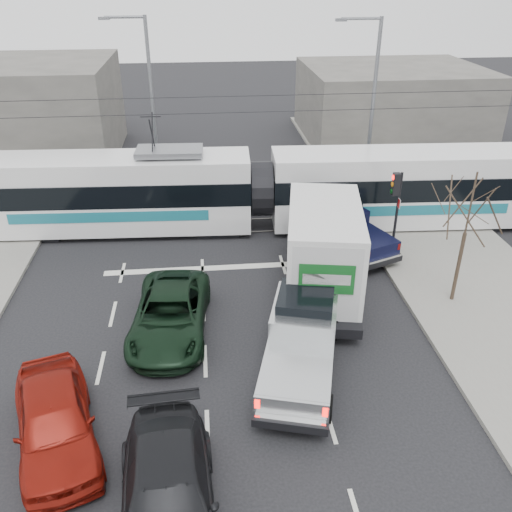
{
  "coord_description": "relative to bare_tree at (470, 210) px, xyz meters",
  "views": [
    {
      "loc": [
        -1.47,
        -13.79,
        11.26
      ],
      "look_at": [
        0.31,
        3.57,
        1.8
      ],
      "focal_mm": 38.0,
      "sensor_mm": 36.0,
      "label": 1
    }
  ],
  "objects": [
    {
      "name": "ground",
      "position": [
        -7.6,
        -2.5,
        -3.79
      ],
      "size": [
        120.0,
        120.0,
        0.0
      ],
      "primitive_type": "plane",
      "color": "black",
      "rests_on": "ground"
    },
    {
      "name": "rails",
      "position": [
        -7.6,
        7.5,
        -3.78
      ],
      "size": [
        60.0,
        1.6,
        0.03
      ],
      "primitive_type": "cube",
      "color": "#33302D",
      "rests_on": "ground"
    },
    {
      "name": "building_left",
      "position": [
        -21.6,
        19.5,
        -0.79
      ],
      "size": [
        14.0,
        10.0,
        6.0
      ],
      "primitive_type": "cube",
      "color": "slate",
      "rests_on": "ground"
    },
    {
      "name": "building_right",
      "position": [
        4.4,
        21.5,
        -1.29
      ],
      "size": [
        12.0,
        10.0,
        5.0
      ],
      "primitive_type": "cube",
      "color": "slate",
      "rests_on": "ground"
    },
    {
      "name": "bare_tree",
      "position": [
        0.0,
        0.0,
        0.0
      ],
      "size": [
        2.4,
        2.4,
        5.0
      ],
      "color": "#47382B",
      "rests_on": "ground"
    },
    {
      "name": "traffic_signal",
      "position": [
        -1.13,
        4.0,
        -1.05
      ],
      "size": [
        0.44,
        0.44,
        3.6
      ],
      "color": "black",
      "rests_on": "ground"
    },
    {
      "name": "street_lamp_near",
      "position": [
        -0.29,
        11.5,
        1.32
      ],
      "size": [
        2.38,
        0.25,
        9.0
      ],
      "color": "slate",
      "rests_on": "ground"
    },
    {
      "name": "street_lamp_far",
      "position": [
        -11.79,
        13.5,
        1.32
      ],
      "size": [
        2.38,
        0.25,
        9.0
      ],
      "color": "slate",
      "rests_on": "ground"
    },
    {
      "name": "catenary",
      "position": [
        -7.6,
        7.5,
        0.09
      ],
      "size": [
        60.0,
        0.2,
        7.0
      ],
      "color": "black",
      "rests_on": "ground"
    },
    {
      "name": "tram",
      "position": [
        -6.46,
        7.29,
        -1.87
      ],
      "size": [
        26.6,
        3.92,
        5.41
      ],
      "rotation": [
        0.0,
        0.0,
        -0.05
      ],
      "color": "white",
      "rests_on": "ground"
    },
    {
      "name": "silver_pickup",
      "position": [
        -6.26,
        -2.95,
        -2.72
      ],
      "size": [
        3.53,
        6.24,
        2.15
      ],
      "rotation": [
        0.0,
        0.0,
        -0.27
      ],
      "color": "black",
      "rests_on": "ground"
    },
    {
      "name": "box_truck",
      "position": [
        -4.76,
        1.33,
        -1.96
      ],
      "size": [
        3.84,
        7.76,
        3.71
      ],
      "rotation": [
        0.0,
        0.0,
        -0.18
      ],
      "color": "black",
      "rests_on": "ground"
    },
    {
      "name": "navy_pickup",
      "position": [
        -2.9,
        4.79,
        -2.78
      ],
      "size": [
        3.46,
        5.18,
        2.05
      ],
      "rotation": [
        0.0,
        0.0,
        0.38
      ],
      "color": "black",
      "rests_on": "ground"
    },
    {
      "name": "green_car",
      "position": [
        -10.42,
        -0.83,
        -3.05
      ],
      "size": [
        2.88,
        5.5,
        1.48
      ],
      "primitive_type": "imported",
      "rotation": [
        0.0,
        0.0,
        -0.08
      ],
      "color": "black",
      "rests_on": "ground"
    },
    {
      "name": "red_car",
      "position": [
        -13.21,
        -5.51,
        -2.97
      ],
      "size": [
        3.28,
        5.19,
        1.64
      ],
      "primitive_type": "imported",
      "rotation": [
        0.0,
        0.0,
        0.3
      ],
      "color": "maroon",
      "rests_on": "ground"
    },
    {
      "name": "dark_car",
      "position": [
        -10.2,
        -8.14,
        -3.01
      ],
      "size": [
        2.54,
        5.53,
        1.57
      ],
      "primitive_type": "imported",
      "rotation": [
        0.0,
        0.0,
        0.06
      ],
      "color": "black",
      "rests_on": "ground"
    }
  ]
}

